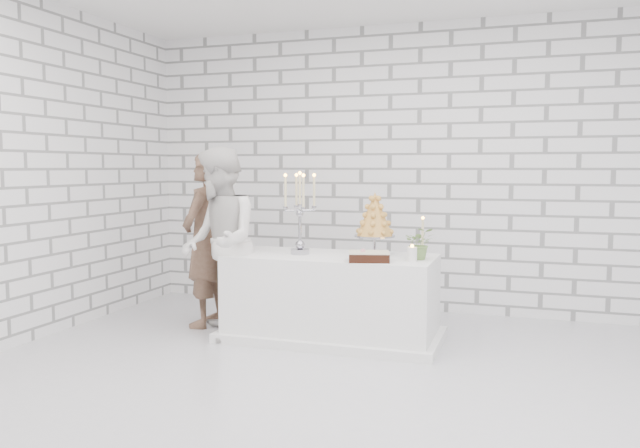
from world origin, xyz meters
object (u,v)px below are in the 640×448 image
Objects in this scene: cake_table at (331,297)px; candelabra at (300,213)px; bride at (219,243)px; groom at (205,239)px; croquembouche at (375,224)px.

candelabra is (-0.28, -0.02, 0.74)m from cake_table.
groom is at bearing -169.78° from bride.
groom reaches higher than croquembouche.
bride is at bearing 41.08° from groom.
bride is (0.33, -0.36, 0.02)m from groom.
croquembouche is at bearing 14.42° from candelabra.
groom is 0.98× the size of bride.
bride reaches higher than candelabra.
groom is 0.49m from bride.
groom is at bearing 175.61° from cake_table.
candelabra reaches higher than croquembouche.
bride is (-0.96, -0.26, 0.48)m from cake_table.
cake_table is at bearing 3.96° from candelabra.
candelabra is at bearing 77.02° from bride.
candelabra is (0.67, 0.24, 0.26)m from bride.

